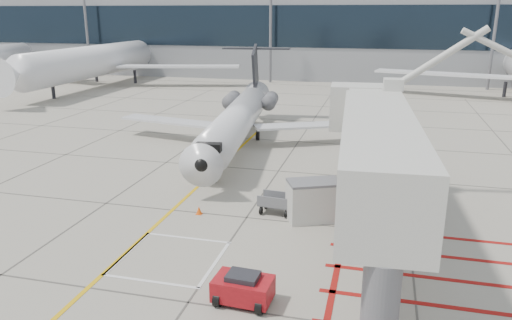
# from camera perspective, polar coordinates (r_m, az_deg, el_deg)

# --- Properties ---
(ground_plane) EXTENTS (260.00, 260.00, 0.00)m
(ground_plane) POSITION_cam_1_polar(r_m,az_deg,el_deg) (22.19, -3.88, -10.54)
(ground_plane) COLOR #9F9789
(ground_plane) RESTS_ON ground
(regional_jet) EXTENTS (24.15, 28.99, 6.99)m
(regional_jet) POSITION_cam_1_polar(r_m,az_deg,el_deg) (35.92, -2.78, 5.98)
(regional_jet) COLOR silver
(regional_jet) RESTS_ON ground_plane
(jet_bridge) EXTENTS (10.58, 20.40, 7.95)m
(jet_bridge) POSITION_cam_1_polar(r_m,az_deg,el_deg) (21.38, 13.62, -0.55)
(jet_bridge) COLOR beige
(jet_bridge) RESTS_ON ground_plane
(pushback_tug) EXTENTS (2.16, 1.43, 1.22)m
(pushback_tug) POSITION_cam_1_polar(r_m,az_deg,el_deg) (18.48, -1.49, -14.34)
(pushback_tug) COLOR #A20F17
(pushback_tug) RESTS_ON ground_plane
(baggage_cart) EXTENTS (1.81, 1.24, 1.09)m
(baggage_cart) POSITION_cam_1_polar(r_m,az_deg,el_deg) (26.03, 2.29, -4.97)
(baggage_cart) COLOR #5C5D61
(baggage_cart) RESTS_ON ground_plane
(ground_power_unit) EXTENTS (2.98, 2.44, 2.05)m
(ground_power_unit) POSITION_cam_1_polar(r_m,az_deg,el_deg) (25.23, 6.63, -4.62)
(ground_power_unit) COLOR #BAB9B1
(ground_power_unit) RESTS_ON ground_plane
(cone_nose) EXTENTS (0.31, 0.31, 0.43)m
(cone_nose) POSITION_cam_1_polar(r_m,az_deg,el_deg) (26.17, -6.53, -5.72)
(cone_nose) COLOR #EB500C
(cone_nose) RESTS_ON ground_plane
(cone_side) EXTENTS (0.32, 0.32, 0.45)m
(cone_side) POSITION_cam_1_polar(r_m,az_deg,el_deg) (25.98, 3.92, -5.80)
(cone_side) COLOR #F2580C
(cone_side) RESTS_ON ground_plane
(terminal_building) EXTENTS (180.00, 28.00, 14.00)m
(terminal_building) POSITION_cam_1_polar(r_m,az_deg,el_deg) (88.87, 17.15, 13.90)
(terminal_building) COLOR gray
(terminal_building) RESTS_ON ground_plane
(terminal_glass_band) EXTENTS (180.00, 0.10, 6.00)m
(terminal_glass_band) POSITION_cam_1_polar(r_m,az_deg,el_deg) (74.81, 17.65, 14.25)
(terminal_glass_band) COLOR black
(terminal_glass_band) RESTS_ON ground_plane
(bg_aircraft_b) EXTENTS (38.01, 42.24, 12.67)m
(bg_aircraft_b) POSITION_cam_1_polar(r_m,az_deg,el_deg) (75.38, -16.89, 13.05)
(bg_aircraft_b) COLOR silver
(bg_aircraft_b) RESTS_ON ground_plane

